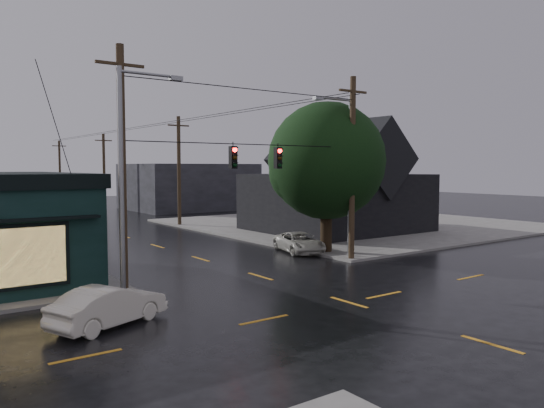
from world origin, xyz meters
TOP-DOWN VIEW (x-y plane):
  - ground_plane at (0.00, 0.00)m, footprint 160.00×160.00m
  - sidewalk_ne at (20.00, 20.00)m, footprint 28.00×28.00m
  - ne_building at (15.00, 17.00)m, footprint 12.60×11.60m
  - corner_tree at (7.00, 9.17)m, footprint 7.02×7.02m
  - utility_pole_nw at (-6.50, 6.50)m, footprint 2.00×0.32m
  - utility_pole_ne at (6.50, 6.50)m, footprint 2.00×0.32m
  - utility_pole_far_a at (6.50, 28.00)m, footprint 2.00×0.32m
  - utility_pole_far_b at (6.50, 48.00)m, footprint 2.00×0.32m
  - utility_pole_far_c at (6.50, 68.00)m, footprint 2.00×0.32m
  - span_signal_assembly at (0.10, 6.50)m, footprint 13.00×0.48m
  - streetlight_nw at (-6.80, 5.80)m, footprint 5.40×0.30m
  - streetlight_ne at (7.00, 7.20)m, footprint 5.40×0.30m
  - bg_building_east at (16.00, 45.00)m, footprint 14.00×12.00m
  - sedan_cream at (-8.53, 2.44)m, footprint 4.31×2.86m
  - suv_silver at (6.00, 10.49)m, footprint 3.13×4.77m

SIDE VIEW (x-z plane):
  - ground_plane at x=0.00m, z-range 0.00..0.00m
  - utility_pole_nw at x=-6.50m, z-range -5.08..5.08m
  - utility_pole_ne at x=6.50m, z-range -5.08..5.08m
  - utility_pole_far_a at x=6.50m, z-range -4.83..4.83m
  - utility_pole_far_b at x=6.50m, z-range -4.58..4.58m
  - utility_pole_far_c at x=6.50m, z-range -4.58..4.58m
  - streetlight_nw at x=-6.80m, z-range -4.58..4.58m
  - streetlight_ne at x=7.00m, z-range -4.58..4.58m
  - sidewalk_ne at x=20.00m, z-range 0.00..0.15m
  - suv_silver at x=6.00m, z-range 0.00..1.22m
  - sedan_cream at x=-8.53m, z-range 0.00..1.34m
  - bg_building_east at x=16.00m, z-range 0.00..5.60m
  - ne_building at x=15.00m, z-range 0.09..8.85m
  - corner_tree at x=7.00m, z-range 1.10..10.06m
  - span_signal_assembly at x=0.10m, z-range 5.08..6.31m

